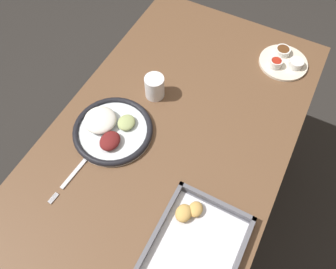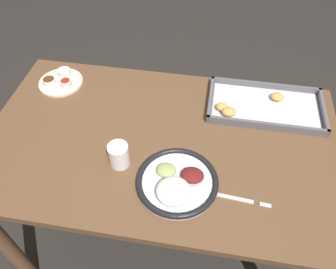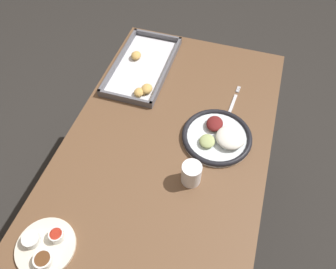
# 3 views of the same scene
# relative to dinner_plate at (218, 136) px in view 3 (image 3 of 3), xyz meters

# --- Properties ---
(ground_plane) EXTENTS (8.00, 8.00, 0.00)m
(ground_plane) POSITION_rel_dinner_plate_xyz_m (-0.08, 0.18, -0.77)
(ground_plane) COLOR #282623
(dining_table) EXTENTS (1.26, 0.74, 0.76)m
(dining_table) POSITION_rel_dinner_plate_xyz_m (-0.08, 0.18, -0.13)
(dining_table) COLOR brown
(dining_table) RESTS_ON ground_plane
(dinner_plate) EXTENTS (0.26, 0.26, 0.05)m
(dinner_plate) POSITION_rel_dinner_plate_xyz_m (0.00, 0.00, 0.00)
(dinner_plate) COLOR silver
(dinner_plate) RESTS_ON dining_table
(fork) EXTENTS (0.22, 0.03, 0.00)m
(fork) POSITION_rel_dinner_plate_xyz_m (0.17, -0.02, -0.01)
(fork) COLOR silver
(fork) RESTS_ON dining_table
(saucer_plate) EXTENTS (0.18, 0.18, 0.04)m
(saucer_plate) POSITION_rel_dinner_plate_xyz_m (-0.55, 0.41, -0.00)
(saucer_plate) COLOR beige
(saucer_plate) RESTS_ON dining_table
(baking_tray) EXTENTS (0.43, 0.24, 0.04)m
(baking_tray) POSITION_rel_dinner_plate_xyz_m (0.27, 0.40, -0.00)
(baking_tray) COLOR #595960
(baking_tray) RESTS_ON dining_table
(drinking_cup) EXTENTS (0.07, 0.07, 0.08)m
(drinking_cup) POSITION_rel_dinner_plate_xyz_m (-0.20, 0.05, 0.03)
(drinking_cup) COLOR white
(drinking_cup) RESTS_ON dining_table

